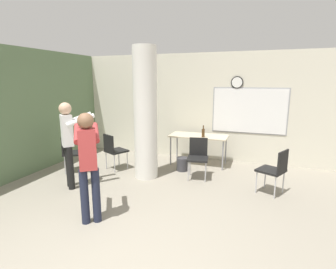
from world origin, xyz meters
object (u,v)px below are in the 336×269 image
chair_table_front (198,155)px  folding_table (199,138)px  chair_mid_room (275,168)px  bottle_on_table (203,133)px  chair_by_left_wall (71,150)px  person_playing_front (88,159)px  chair_near_pillar (114,149)px  person_watching_back (69,139)px

chair_table_front → folding_table: bearing=102.3°
chair_table_front → chair_mid_room: same height
folding_table → bottle_on_table: bottle_on_table is taller
bottle_on_table → chair_by_left_wall: bottle_on_table is taller
chair_mid_room → person_playing_front: person_playing_front is taller
bottle_on_table → chair_near_pillar: 2.18m
person_playing_front → chair_table_front: bearing=64.8°
folding_table → chair_table_front: bearing=-77.7°
chair_by_left_wall → person_playing_front: (1.77, -1.71, 0.47)m
chair_near_pillar → person_watching_back: bearing=-101.4°
chair_near_pillar → bottle_on_table: bearing=25.4°
bottle_on_table → person_playing_front: size_ratio=0.17×
bottle_on_table → person_playing_front: (-1.04, -3.09, 0.12)m
chair_mid_room → person_playing_front: (-2.63, -1.96, 0.47)m
folding_table → chair_by_left_wall: bearing=-149.9°
bottle_on_table → chair_by_left_wall: size_ratio=0.33×
chair_mid_room → person_playing_front: 3.31m
chair_near_pillar → chair_table_front: bearing=4.6°
folding_table → chair_by_left_wall: size_ratio=1.64×
folding_table → person_playing_front: person_playing_front is taller
chair_by_left_wall → person_watching_back: 1.09m
chair_by_left_wall → person_playing_front: 2.51m
folding_table → chair_table_front: 0.97m
person_playing_front → folding_table: bearing=74.6°
chair_near_pillar → person_playing_front: bearing=-67.4°
folding_table → chair_mid_room: (1.74, -1.30, -0.18)m
chair_by_left_wall → chair_table_front: same height
chair_by_left_wall → person_playing_front: bearing=-44.1°
chair_by_left_wall → chair_table_front: bearing=12.1°
bottle_on_table → person_watching_back: person_watching_back is taller
chair_table_front → person_watching_back: person_watching_back is taller
chair_by_left_wall → chair_near_pillar: size_ratio=1.00×
bottle_on_table → person_watching_back: bearing=-135.8°
chair_table_front → chair_near_pillar: bearing=-175.4°
chair_mid_room → person_playing_front: bearing=-143.4°
chair_mid_room → chair_table_front: bearing=166.4°
chair_by_left_wall → chair_mid_room: bearing=3.2°
person_playing_front → person_watching_back: bearing=139.8°
chair_near_pillar → chair_table_front: size_ratio=1.00×
person_watching_back → chair_by_left_wall: bearing=129.9°
chair_table_front → person_watching_back: size_ratio=0.51×
chair_table_front → chair_mid_room: (1.54, -0.37, 0.00)m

